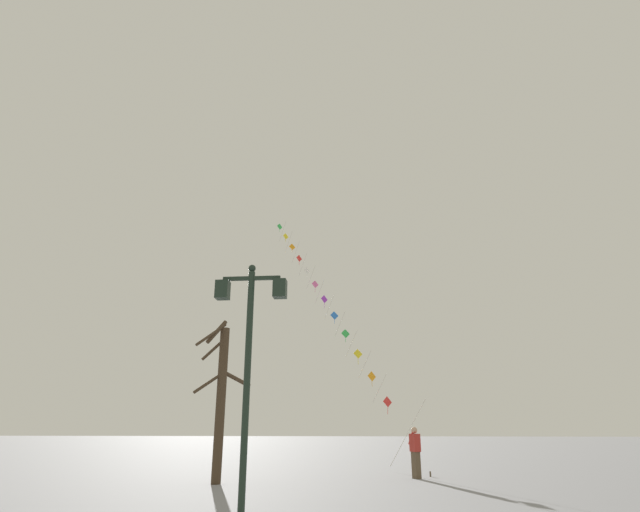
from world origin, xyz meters
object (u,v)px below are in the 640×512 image
at_px(twin_lantern_lamp_post, 249,336).
at_px(kite_flyer, 415,451).
at_px(bare_tree, 221,396).
at_px(kite_train, 325,301).

xyz_separation_m(twin_lantern_lamp_post, kite_flyer, (4.14, 8.86, -2.63)).
bearing_deg(twin_lantern_lamp_post, bare_tree, 109.94).
bearing_deg(kite_train, twin_lantern_lamp_post, -91.30).
distance_m(kite_train, bare_tree, 11.91).
xyz_separation_m(twin_lantern_lamp_post, bare_tree, (-2.37, 6.53, -0.85)).
xyz_separation_m(kite_flyer, bare_tree, (-6.51, -2.33, 1.78)).
bearing_deg(bare_tree, kite_flyer, 19.69).
distance_m(twin_lantern_lamp_post, bare_tree, 7.00).
bearing_deg(bare_tree, twin_lantern_lamp_post, -70.06).
relative_size(twin_lantern_lamp_post, bare_tree, 0.98).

